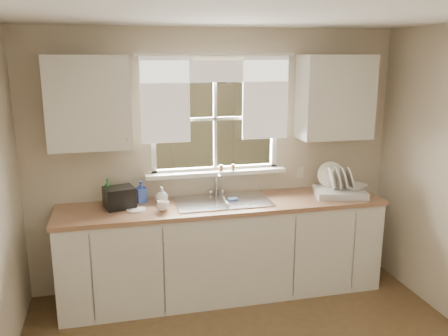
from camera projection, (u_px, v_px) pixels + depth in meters
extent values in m
cube|color=beige|center=(216.00, 225.00, 4.78)|extent=(3.60, 0.02, 1.15)
cube|color=beige|center=(215.00, 46.00, 4.37)|extent=(3.60, 0.02, 0.35)
cube|color=beige|center=(85.00, 123.00, 4.26)|extent=(1.20, 0.02, 1.00)
cube|color=beige|center=(331.00, 115.00, 4.80)|extent=(1.20, 0.02, 1.00)
cube|color=silver|center=(299.00, 6.00, 2.44)|extent=(3.60, 4.00, 0.02)
cube|color=white|center=(215.00, 169.00, 4.67)|extent=(1.30, 0.06, 0.05)
cube|color=white|center=(215.00, 66.00, 4.43)|extent=(1.30, 0.06, 0.05)
cube|color=white|center=(152.00, 121.00, 4.41)|extent=(0.05, 0.06, 1.05)
cube|color=white|center=(274.00, 117.00, 4.68)|extent=(0.05, 0.06, 1.05)
cube|color=white|center=(215.00, 119.00, 4.55)|extent=(0.03, 0.04, 1.00)
cube|color=white|center=(215.00, 119.00, 4.55)|extent=(1.20, 0.04, 0.03)
cube|color=white|center=(217.00, 173.00, 4.61)|extent=(1.38, 0.14, 0.04)
cylinder|color=white|center=(217.00, 55.00, 4.33)|extent=(1.50, 0.02, 0.02)
cube|color=white|center=(165.00, 100.00, 4.33)|extent=(0.45, 0.02, 0.80)
cube|color=white|center=(265.00, 97.00, 4.54)|extent=(0.45, 0.02, 0.80)
cube|color=white|center=(216.00, 71.00, 4.38)|extent=(1.40, 0.02, 0.20)
cube|color=silver|center=(223.00, 250.00, 4.51)|extent=(3.00, 0.62, 0.87)
cube|color=#96694B|center=(223.00, 205.00, 4.40)|extent=(3.04, 0.65, 0.04)
cube|color=silver|center=(89.00, 103.00, 4.06)|extent=(0.70, 0.33, 0.80)
cube|color=silver|center=(335.00, 97.00, 4.58)|extent=(0.70, 0.33, 0.80)
cube|color=beige|center=(300.00, 172.00, 4.85)|extent=(0.08, 0.01, 0.12)
cylinder|color=brown|center=(221.00, 168.00, 4.59)|extent=(0.04, 0.04, 0.06)
cylinder|color=brown|center=(233.00, 167.00, 4.62)|extent=(0.04, 0.04, 0.06)
cube|color=#335421|center=(163.00, 168.00, 9.65)|extent=(20.00, 10.00, 0.02)
cube|color=#997D55|center=(175.00, 141.00, 7.54)|extent=(8.00, 0.10, 1.80)
cube|color=maroon|center=(100.00, 107.00, 10.53)|extent=(3.00, 3.00, 2.20)
cube|color=black|center=(96.00, 49.00, 10.23)|extent=(3.20, 3.20, 0.30)
cylinder|color=#423021|center=(219.00, 84.00, 10.53)|extent=(0.36, 0.36, 3.20)
cube|color=#B7B7BC|center=(223.00, 210.00, 4.45)|extent=(0.84, 0.46, 0.18)
cube|color=#B7B7BC|center=(223.00, 201.00, 4.43)|extent=(0.88, 0.50, 0.01)
cube|color=#B7B7BC|center=(223.00, 204.00, 4.43)|extent=(0.02, 0.41, 0.14)
cylinder|color=silver|center=(217.00, 184.00, 4.64)|extent=(0.03, 0.03, 0.22)
cylinder|color=silver|center=(218.00, 175.00, 4.54)|extent=(0.02, 0.18, 0.02)
sphere|color=silver|center=(211.00, 192.00, 4.64)|extent=(0.05, 0.05, 0.05)
sphere|color=silver|center=(223.00, 191.00, 4.67)|extent=(0.05, 0.05, 0.05)
cube|color=silver|center=(340.00, 192.00, 4.62)|extent=(0.55, 0.46, 0.06)
cylinder|color=white|center=(330.00, 175.00, 4.69)|extent=(0.27, 0.14, 0.25)
cylinder|color=white|center=(331.00, 178.00, 4.59)|extent=(0.12, 0.23, 0.22)
cylinder|color=white|center=(338.00, 178.00, 4.59)|extent=(0.12, 0.23, 0.22)
cylinder|color=white|center=(344.00, 178.00, 4.59)|extent=(0.12, 0.23, 0.22)
cylinder|color=white|center=(350.00, 178.00, 4.59)|extent=(0.12, 0.23, 0.22)
imported|color=silver|center=(355.00, 187.00, 4.59)|extent=(0.26, 0.26, 0.05)
imported|color=#2C883B|center=(108.00, 192.00, 4.29)|extent=(0.12, 0.12, 0.25)
imported|color=blue|center=(141.00, 192.00, 4.40)|extent=(0.12, 0.12, 0.20)
imported|color=beige|center=(162.00, 195.00, 4.38)|extent=(0.13, 0.13, 0.15)
cylinder|color=white|center=(136.00, 210.00, 4.18)|extent=(0.17, 0.17, 0.01)
imported|color=white|center=(163.00, 206.00, 4.17)|extent=(0.11, 0.11, 0.09)
cube|color=black|center=(119.00, 197.00, 4.24)|extent=(0.30, 0.27, 0.19)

